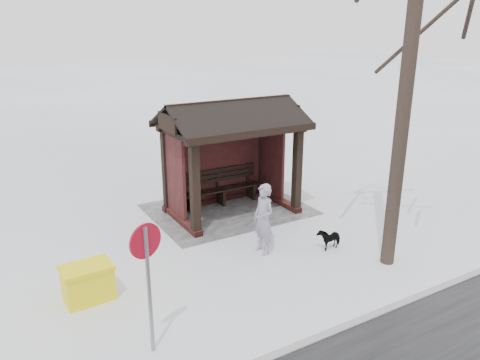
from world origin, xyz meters
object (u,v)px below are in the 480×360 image
(grit_bin, at_px, (88,282))
(bus_shelter, at_px, (229,134))
(pedestrian, at_px, (263,219))
(road_sign, at_px, (147,260))
(dog, at_px, (329,238))

(grit_bin, bearing_deg, bus_shelter, -152.42)
(pedestrian, xyz_separation_m, road_sign, (3.33, 1.94, 0.77))
(grit_bin, bearing_deg, pedestrian, 176.90)
(pedestrian, distance_m, grit_bin, 3.88)
(dog, xyz_separation_m, grit_bin, (5.27, -0.61, 0.10))
(road_sign, bearing_deg, pedestrian, -167.28)
(grit_bin, relative_size, road_sign, 0.43)
(pedestrian, height_order, grit_bin, pedestrian)
(dog, bearing_deg, grit_bin, -103.15)
(bus_shelter, bearing_deg, dog, 104.90)
(bus_shelter, relative_size, road_sign, 1.66)
(pedestrian, bearing_deg, road_sign, -63.16)
(pedestrian, height_order, dog, pedestrian)
(bus_shelter, distance_m, grit_bin, 5.43)
(pedestrian, bearing_deg, bus_shelter, 164.32)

